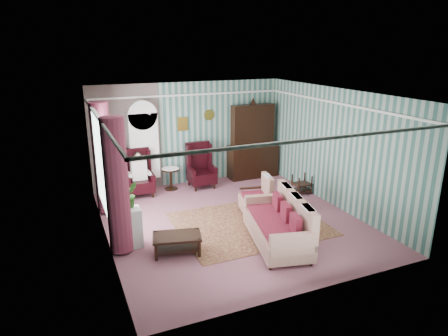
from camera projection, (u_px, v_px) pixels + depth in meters
name	position (u px, v px, depth m)	size (l,w,h in m)	color
floor	(232.00, 221.00, 9.15)	(6.00, 6.00, 0.00)	#7F4A59
room_shell	(203.00, 136.00, 8.48)	(5.53, 6.02, 2.91)	#38655C
bookcase	(144.00, 151.00, 10.81)	(0.80, 0.28, 2.24)	white
dresser_hutch	(253.00, 139.00, 11.90)	(1.50, 0.56, 2.36)	black
wingback_left	(139.00, 173.00, 10.52)	(0.76, 0.80, 1.25)	black
wingback_right	(201.00, 166.00, 11.18)	(0.76, 0.80, 1.25)	black
seated_woman	(139.00, 175.00, 10.53)	(0.44, 0.40, 1.18)	white
round_side_table	(171.00, 179.00, 11.09)	(0.50, 0.50, 0.60)	black
nest_table	(302.00, 184.00, 10.78)	(0.45, 0.38, 0.54)	black
plant_stand	(127.00, 228.00, 7.87)	(0.55, 0.35, 0.80)	silver
rug	(249.00, 224.00, 8.99)	(3.20, 2.60, 0.01)	#521B21
sofa	(277.00, 221.00, 7.95)	(2.08, 1.12, 1.03)	#C1B096
floral_armchair	(255.00, 196.00, 9.45)	(0.77, 0.77, 0.90)	beige
coffee_table	(177.00, 244.00, 7.68)	(0.92, 0.55, 0.38)	black
potted_plant_a	(123.00, 200.00, 7.61)	(0.41, 0.36, 0.46)	#275219
potted_plant_b	(131.00, 194.00, 7.81)	(0.29, 0.23, 0.52)	#1B4916
potted_plant_c	(118.00, 199.00, 7.75)	(0.23, 0.23, 0.41)	#1E4B17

